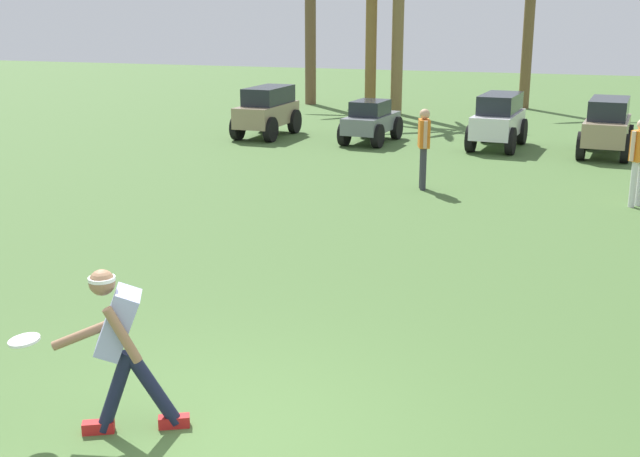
# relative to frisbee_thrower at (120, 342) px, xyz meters

# --- Properties ---
(ground_plane) EXTENTS (80.00, 80.00, 0.00)m
(ground_plane) POSITION_rel_frisbee_thrower_xyz_m (0.74, 0.02, -0.80)
(ground_plane) COLOR #466832
(frisbee_thrower) EXTENTS (1.10, 0.54, 1.42)m
(frisbee_thrower) POSITION_rel_frisbee_thrower_xyz_m (0.00, 0.00, 0.00)
(frisbee_thrower) COLOR #191E38
(frisbee_thrower) RESTS_ON ground_plane
(frisbee_in_flight) EXTENTS (0.37, 0.37, 0.05)m
(frisbee_in_flight) POSITION_rel_frisbee_thrower_xyz_m (-0.79, -0.19, -0.02)
(frisbee_in_flight) COLOR white
(teammate_near_sideline) EXTENTS (0.30, 0.49, 1.56)m
(teammate_near_sideline) POSITION_rel_frisbee_thrower_xyz_m (0.45, 9.93, 0.14)
(teammate_near_sideline) COLOR #33333D
(teammate_near_sideline) RESTS_ON ground_plane
(teammate_deep) EXTENTS (0.37, 0.42, 1.56)m
(teammate_deep) POSITION_rel_frisbee_thrower_xyz_m (4.33, 9.76, 0.14)
(teammate_deep) COLOR silver
(teammate_deep) RESTS_ON ground_plane
(parked_car_slot_a) EXTENTS (1.21, 2.43, 1.34)m
(parked_car_slot_a) POSITION_rel_frisbee_thrower_xyz_m (-4.94, 15.15, -0.08)
(parked_car_slot_a) COLOR #998466
(parked_car_slot_a) RESTS_ON ground_plane
(parked_car_slot_b) EXTENTS (1.25, 2.26, 1.10)m
(parked_car_slot_b) POSITION_rel_frisbee_thrower_xyz_m (-1.98, 15.06, -0.23)
(parked_car_slot_b) COLOR slate
(parked_car_slot_b) RESTS_ON ground_plane
(parked_car_slot_c) EXTENTS (1.31, 2.46, 1.34)m
(parked_car_slot_c) POSITION_rel_frisbee_thrower_xyz_m (1.27, 15.27, -0.08)
(parked_car_slot_c) COLOR silver
(parked_car_slot_c) RESTS_ON ground_plane
(parked_car_slot_d) EXTENTS (1.30, 2.46, 1.34)m
(parked_car_slot_d) POSITION_rel_frisbee_thrower_xyz_m (3.84, 15.03, -0.08)
(parked_car_slot_d) COLOR #998466
(parked_car_slot_d) RESTS_ON ground_plane
(palm_tree_far_left) EXTENTS (3.16, 3.06, 5.16)m
(palm_tree_far_left) POSITION_rel_frisbee_thrower_xyz_m (-6.38, 22.77, 2.19)
(palm_tree_far_left) COLOR brown
(palm_tree_far_left) RESTS_ON ground_plane
(palm_tree_left_of_centre) EXTENTS (3.52, 3.55, 6.21)m
(palm_tree_left_of_centre) POSITION_rel_frisbee_thrower_xyz_m (-3.59, 20.83, 2.79)
(palm_tree_left_of_centre) COLOR brown
(palm_tree_left_of_centre) RESTS_ON ground_plane
(palm_tree_right_of_centre) EXTENTS (3.69, 3.67, 5.74)m
(palm_tree_right_of_centre) POSITION_rel_frisbee_thrower_xyz_m (-2.74, 21.03, 2.58)
(palm_tree_right_of_centre) COLOR brown
(palm_tree_right_of_centre) RESTS_ON ground_plane
(palm_tree_far_right) EXTENTS (2.86, 3.11, 5.17)m
(palm_tree_far_right) POSITION_rel_frisbee_thrower_xyz_m (1.15, 23.95, 2.20)
(palm_tree_far_right) COLOR brown
(palm_tree_far_right) RESTS_ON ground_plane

